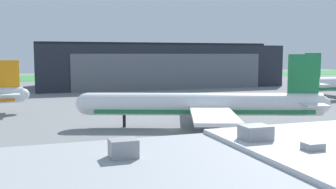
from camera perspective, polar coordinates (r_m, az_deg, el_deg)
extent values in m
plane|color=slate|center=(70.41, 0.57, -5.01)|extent=(440.00, 440.00, 0.00)
cube|color=#388940|center=(231.54, -13.19, 2.47)|extent=(440.00, 56.00, 0.08)
cube|color=#232833|center=(164.68, -1.63, 4.20)|extent=(97.54, 37.64, 16.80)
cube|color=slate|center=(146.75, 0.58, 3.33)|extent=(74.13, 0.30, 13.44)
cube|color=#232833|center=(164.65, -1.64, 7.33)|extent=(97.54, 9.03, 1.20)
sphere|color=silver|center=(94.67, -20.34, 0.01)|extent=(2.75, 2.75, 2.75)
cube|color=orange|center=(94.51, -22.54, 2.81)|extent=(5.64, 0.44, 5.99)
cube|color=silver|center=(97.41, -21.83, 0.32)|extent=(3.94, 4.96, 0.28)
cube|color=silver|center=(92.11, -22.01, 0.01)|extent=(3.94, 4.96, 0.28)
sphere|color=white|center=(116.44, 19.00, 1.30)|extent=(3.19, 3.19, 3.19)
cube|color=#1E7A42|center=(118.22, 20.33, 4.01)|extent=(5.30, 0.44, 6.96)
cube|color=white|center=(115.60, 20.90, 1.41)|extent=(3.71, 5.76, 0.28)
cube|color=white|center=(120.33, 19.02, 1.64)|extent=(3.71, 5.76, 0.28)
cube|color=white|center=(136.40, 22.96, 1.57)|extent=(6.65, 16.91, 0.56)
cylinder|color=white|center=(71.25, 5.19, -1.41)|extent=(41.36, 18.43, 4.11)
sphere|color=white|center=(72.89, -11.73, -1.34)|extent=(3.94, 3.94, 3.94)
sphere|color=white|center=(75.79, 21.44, -1.36)|extent=(3.20, 3.20, 3.20)
cube|color=#1E7A42|center=(71.40, 5.18, -2.31)|extent=(38.17, 17.30, 0.72)
cube|color=#1E7A42|center=(74.21, 19.14, 2.88)|extent=(5.33, 2.27, 6.98)
cube|color=white|center=(77.80, 18.91, -0.78)|extent=(5.57, 6.71, 0.28)
cube|color=white|center=(72.01, 20.40, -1.35)|extent=(5.57, 6.71, 0.28)
cube|color=white|center=(81.03, 5.30, -0.89)|extent=(12.31, 18.54, 0.56)
cube|color=white|center=(61.77, 6.61, -3.03)|extent=(12.31, 18.54, 0.56)
cylinder|color=gray|center=(79.80, 4.79, -2.02)|extent=(4.44, 3.46, 2.26)
cylinder|color=gray|center=(63.29, 5.75, -4.12)|extent=(4.44, 3.46, 2.26)
cylinder|color=black|center=(72.16, -6.39, -3.87)|extent=(0.56, 0.56, 2.23)
cylinder|color=black|center=(73.98, 6.36, -3.63)|extent=(0.56, 0.56, 2.23)
cylinder|color=black|center=(69.75, 6.69, -4.22)|extent=(0.56, 0.56, 2.23)
cube|color=#999EA3|center=(28.39, 9.10, -10.54)|extent=(40.11, 21.56, 0.50)
cube|color=gray|center=(32.41, 20.33, -7.42)|extent=(1.45, 1.21, 0.97)
cube|color=gray|center=(34.73, 12.62, -5.74)|extent=(2.46, 2.05, 1.64)
cube|color=gray|center=(29.91, -6.53, -7.78)|extent=(2.08, 1.73, 1.39)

